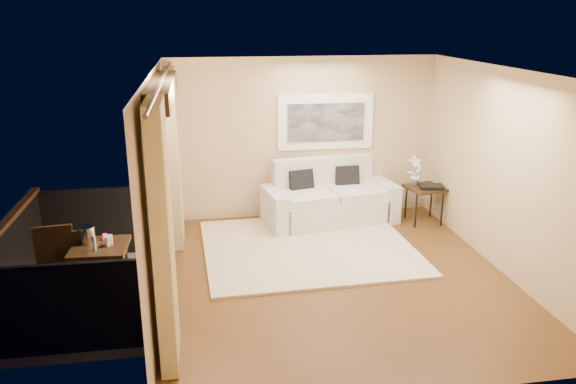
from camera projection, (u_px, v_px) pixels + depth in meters
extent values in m
plane|color=brown|center=(337.00, 276.00, 7.50)|extent=(5.00, 5.00, 0.00)
plane|color=white|center=(342.00, 71.00, 6.68)|extent=(5.00, 5.00, 0.00)
plane|color=tan|center=(303.00, 138.00, 9.44)|extent=(4.50, 0.00, 4.50)
plane|color=tan|center=(412.00, 262.00, 4.74)|extent=(4.50, 0.00, 4.50)
plane|color=tan|center=(504.00, 172.00, 7.43)|extent=(0.00, 5.00, 5.00)
plane|color=tan|center=(165.00, 152.00, 8.49)|extent=(0.00, 2.70, 2.70)
plane|color=tan|center=(145.00, 249.00, 5.01)|extent=(0.00, 2.70, 2.70)
plane|color=tan|center=(150.00, 88.00, 6.38)|extent=(0.00, 2.40, 2.40)
cube|color=black|center=(161.00, 90.00, 6.41)|extent=(0.28, 2.40, 0.22)
cube|color=#605B56|center=(92.00, 298.00, 7.04)|extent=(1.80, 2.60, 0.12)
cube|color=black|center=(13.00, 262.00, 6.74)|extent=(0.06, 2.60, 1.00)
cube|color=black|center=(103.00, 221.00, 8.07)|extent=(1.80, 0.06, 1.00)
cube|color=black|center=(65.00, 309.00, 5.68)|extent=(1.80, 0.06, 1.00)
cube|color=black|center=(7.00, 222.00, 6.58)|extent=(0.10, 2.60, 0.06)
cube|color=tan|center=(174.00, 159.00, 8.24)|extent=(0.16, 0.75, 2.62)
cube|color=tan|center=(163.00, 238.00, 5.32)|extent=(0.16, 0.75, 2.62)
cylinder|color=#4C473F|center=(162.00, 80.00, 6.38)|extent=(0.04, 4.80, 0.04)
cube|color=white|center=(326.00, 122.00, 9.39)|extent=(1.62, 0.05, 0.92)
cube|color=black|center=(326.00, 122.00, 9.35)|extent=(1.30, 0.02, 0.64)
cube|color=beige|center=(308.00, 247.00, 8.38)|extent=(3.16, 2.78, 0.04)
cube|color=silver|center=(330.00, 210.00, 9.39)|extent=(1.88, 1.20, 0.43)
cube|color=silver|center=(322.00, 181.00, 9.60)|extent=(1.77, 0.50, 0.85)
cube|color=silver|center=(275.00, 210.00, 9.07)|extent=(0.39, 0.96, 0.64)
cube|color=silver|center=(382.00, 198.00, 9.65)|extent=(0.39, 0.96, 0.64)
cube|color=silver|center=(307.00, 196.00, 9.15)|extent=(0.95, 0.95, 0.14)
cube|color=silver|center=(354.00, 192.00, 9.40)|extent=(0.95, 0.95, 0.14)
cube|color=black|center=(302.00, 182.00, 9.31)|extent=(0.45, 0.29, 0.42)
cube|color=black|center=(347.00, 178.00, 9.55)|extent=(0.42, 0.21, 0.42)
cube|color=black|center=(425.00, 188.00, 9.29)|extent=(0.66, 0.66, 0.04)
cylinder|color=black|center=(416.00, 211.00, 9.13)|extent=(0.03, 0.03, 0.58)
cylinder|color=black|center=(442.00, 209.00, 9.20)|extent=(0.03, 0.03, 0.58)
cylinder|color=black|center=(406.00, 202.00, 9.56)|extent=(0.03, 0.03, 0.58)
cylinder|color=black|center=(431.00, 201.00, 9.63)|extent=(0.03, 0.03, 0.58)
cube|color=black|center=(431.00, 187.00, 9.21)|extent=(0.43, 0.35, 0.05)
imported|color=white|center=(415.00, 170.00, 9.33)|extent=(0.30, 0.25, 0.50)
cube|color=black|center=(100.00, 248.00, 6.59)|extent=(0.67, 0.67, 0.05)
cylinder|color=black|center=(76.00, 289.00, 6.42)|extent=(0.04, 0.04, 0.70)
cylinder|color=black|center=(123.00, 285.00, 6.50)|extent=(0.04, 0.04, 0.70)
cylinder|color=black|center=(84.00, 269.00, 6.91)|extent=(0.04, 0.04, 0.70)
cylinder|color=black|center=(128.00, 266.00, 6.99)|extent=(0.04, 0.04, 0.70)
cube|color=black|center=(59.00, 262.00, 6.84)|extent=(0.48, 0.48, 0.05)
cube|color=black|center=(55.00, 249.00, 6.58)|extent=(0.44, 0.10, 0.57)
cylinder|color=black|center=(78.00, 272.00, 7.12)|extent=(0.03, 0.03, 0.44)
cylinder|color=black|center=(48.00, 276.00, 7.03)|extent=(0.03, 0.03, 0.44)
cylinder|color=black|center=(76.00, 284.00, 6.79)|extent=(0.03, 0.03, 0.44)
cylinder|color=black|center=(45.00, 288.00, 6.70)|extent=(0.03, 0.03, 0.44)
cube|color=black|center=(69.00, 277.00, 6.53)|extent=(0.42, 0.42, 0.05)
cube|color=black|center=(69.00, 252.00, 6.63)|extent=(0.40, 0.07, 0.52)
cylinder|color=black|center=(54.00, 302.00, 6.42)|extent=(0.03, 0.03, 0.41)
cylinder|color=black|center=(84.00, 299.00, 6.48)|extent=(0.03, 0.03, 0.41)
cylinder|color=black|center=(59.00, 289.00, 6.72)|extent=(0.03, 0.03, 0.41)
cylinder|color=black|center=(87.00, 286.00, 6.78)|extent=(0.03, 0.03, 0.41)
cylinder|color=white|center=(87.00, 235.00, 6.64)|extent=(0.18, 0.18, 0.20)
cylinder|color=red|center=(105.00, 237.00, 6.75)|extent=(0.06, 0.06, 0.07)
cylinder|color=white|center=(94.00, 243.00, 6.42)|extent=(0.04, 0.04, 0.18)
cylinder|color=silver|center=(107.00, 241.00, 6.54)|extent=(0.06, 0.06, 0.12)
cylinder|color=silver|center=(110.00, 240.00, 6.60)|extent=(0.06, 0.06, 0.12)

